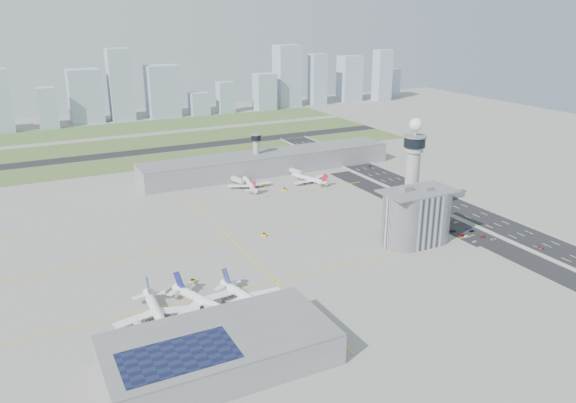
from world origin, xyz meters
name	(u,v)px	position (x,y,z in m)	size (l,w,h in m)	color
ground	(316,245)	(0.00, 0.00, 0.00)	(1000.00, 1000.00, 0.00)	#98968E
grass_strip_0	(171,159)	(-20.00, 225.00, 0.04)	(480.00, 50.00, 0.08)	#465B2B
grass_strip_1	(150,142)	(-20.00, 300.00, 0.04)	(480.00, 60.00, 0.08)	#4B6B32
grass_strip_2	(133,128)	(-20.00, 380.00, 0.04)	(480.00, 70.00, 0.08)	#476530
runway	(160,150)	(-20.00, 262.00, 0.06)	(480.00, 22.00, 0.10)	black
highway	(469,213)	(115.00, 0.00, 0.05)	(28.00, 500.00, 0.10)	black
barrier_left	(453,215)	(101.00, 0.00, 0.60)	(0.60, 500.00, 1.20)	#9E9E99
barrier_right	(485,209)	(129.00, 0.00, 0.60)	(0.60, 500.00, 1.20)	#9E9E99
landside_road	(451,224)	(90.00, -10.00, 0.04)	(18.00, 260.00, 0.08)	black
parking_lot	(462,231)	(88.00, -22.00, 0.05)	(20.00, 44.00, 0.10)	black
taxiway_line_h_0	(275,281)	(-40.00, -30.00, 0.01)	(260.00, 0.60, 0.01)	yellow
taxiway_line_h_1	(230,239)	(-40.00, 30.00, 0.01)	(260.00, 0.60, 0.01)	yellow
taxiway_line_h_2	(198,208)	(-40.00, 90.00, 0.01)	(260.00, 0.60, 0.01)	yellow
taxiway_line_v	(230,239)	(-40.00, 30.00, 0.01)	(0.60, 260.00, 0.01)	yellow
control_tower	(413,166)	(72.00, 8.00, 35.04)	(14.00, 14.00, 64.50)	#ADAAA5
secondary_tower	(256,150)	(30.00, 150.00, 18.80)	(8.60, 8.60, 31.90)	#ADAAA5
admin_building	(416,217)	(51.99, -22.00, 15.30)	(42.00, 24.00, 33.50)	#B2B2B7
terminal_pier	(269,162)	(40.00, 148.00, 7.90)	(210.00, 32.00, 15.80)	gray
near_terminal	(219,350)	(-88.07, -82.02, 6.43)	(84.00, 42.00, 13.00)	gray
airplane_near_a	(158,309)	(-100.70, -41.75, 6.11)	(43.66, 37.11, 12.22)	white
airplane_near_b	(207,297)	(-78.72, -41.37, 6.11)	(43.63, 37.09, 12.22)	white
airplane_near_c	(250,294)	(-60.55, -46.61, 5.79)	(41.36, 35.15, 11.58)	white
airplane_far_a	(249,180)	(8.79, 115.86, 5.46)	(38.99, 33.14, 10.92)	white
airplane_far_b	(309,176)	(54.63, 106.98, 5.08)	(36.32, 30.87, 10.17)	white
jet_bridge_near_0	(139,347)	(-113.00, -61.00, 2.85)	(14.00, 3.00, 5.70)	silver
jet_bridge_near_1	(213,328)	(-83.00, -61.00, 2.85)	(14.00, 3.00, 5.70)	silver
jet_bridge_near_2	(279,311)	(-53.00, -61.00, 2.85)	(14.00, 3.00, 5.70)	silver
jet_bridge_far_0	(233,179)	(2.00, 132.00, 2.85)	(14.00, 3.00, 5.70)	silver
jet_bridge_far_1	(291,171)	(52.00, 132.00, 2.85)	(14.00, 3.00, 5.70)	silver
tug_0	(147,290)	(-98.65, -12.62, 0.89)	(2.11, 3.07, 1.78)	gold
tug_1	(192,281)	(-76.79, -13.82, 1.06)	(2.52, 3.66, 2.13)	yellow
tug_2	(223,272)	(-59.64, -10.25, 0.81)	(1.92, 2.79, 1.62)	gold
tug_3	(264,235)	(-20.91, 24.89, 0.88)	(2.08, 3.03, 1.76)	yellow
tug_4	(264,185)	(19.94, 113.32, 1.00)	(2.36, 3.43, 1.99)	gold
tug_5	(285,189)	(28.70, 96.95, 1.03)	(2.45, 3.56, 2.07)	yellow
car_lot_0	(475,242)	(81.94, -38.58, 0.61)	(1.44, 3.58, 1.22)	silver
car_lot_1	(467,236)	(83.69, -30.77, 0.66)	(1.39, 3.99, 1.32)	#B1B1B1
car_lot_2	(462,235)	(82.87, -27.51, 0.54)	(1.81, 3.92, 1.09)	#A7170E
car_lot_3	(453,231)	(82.63, -20.11, 0.63)	(1.77, 4.35, 1.26)	#26262B
car_lot_4	(443,225)	(83.82, -9.80, 0.65)	(1.53, 3.81, 1.30)	navy
car_lot_5	(437,223)	(82.95, -5.36, 0.64)	(1.36, 3.90, 1.29)	white
car_lot_6	(493,239)	(94.11, -40.72, 0.58)	(1.92, 4.17, 1.16)	#A8A9AC
car_lot_7	(483,236)	(92.02, -34.71, 0.55)	(1.54, 3.79, 1.10)	#AB1D33
car_lot_8	(472,231)	(92.58, -25.39, 0.59)	(1.39, 3.46, 1.18)	black
car_lot_9	(469,228)	(93.83, -21.41, 0.65)	(1.37, 3.92, 1.29)	navy
car_lot_10	(456,223)	(93.76, -10.83, 0.61)	(2.01, 4.36, 1.21)	silver
car_lot_11	(450,220)	(93.27, -5.73, 0.62)	(1.75, 4.29, 1.25)	gray
car_hw_0	(541,247)	(108.55, -61.37, 0.62)	(1.46, 3.63, 1.24)	maroon
car_hw_1	(426,194)	(114.98, 42.47, 0.57)	(1.20, 3.45, 1.14)	black
car_hw_2	(370,166)	(121.81, 122.00, 0.56)	(1.85, 4.02, 1.12)	#2C5080
car_hw_4	(322,154)	(107.59, 178.70, 0.57)	(1.34, 3.33, 1.14)	gray
skyline_bldg_6	(47,108)	(-102.68, 417.90, 22.60)	(20.04, 16.03, 45.20)	#9EADC1
skyline_bldg_7	(85,96)	(-59.44, 436.89, 30.61)	(35.76, 28.61, 61.22)	#9EADC1
skyline_bldg_8	(120,85)	(-19.42, 431.56, 41.69)	(26.33, 21.06, 83.39)	#9EADC1
skyline_bldg_9	(162,91)	(30.27, 432.32, 31.06)	(36.96, 29.57, 62.11)	#9EADC1
skyline_bldg_10	(199,104)	(73.27, 423.68, 13.87)	(23.01, 18.41, 27.75)	#9EADC1
skyline_bldg_11	(225,97)	(108.28, 423.34, 19.48)	(20.22, 16.18, 38.97)	#9EADC1
skyline_bldg_12	(265,92)	(162.17, 421.29, 23.44)	(26.14, 20.92, 46.89)	#9EADC1
skyline_bldg_13	(287,76)	(201.27, 433.27, 40.60)	(32.26, 25.81, 81.20)	#9EADC1
skyline_bldg_14	(318,79)	(244.74, 426.38, 34.37)	(21.59, 17.28, 68.75)	#9EADC1
skyline_bldg_15	(350,79)	(302.83, 435.54, 31.70)	(30.25, 24.20, 63.40)	#9EADC1
skyline_bldg_16	(382,75)	(345.49, 415.96, 35.78)	(23.04, 18.43, 71.56)	#9EADC1
skyline_bldg_17	(391,83)	(382.05, 443.29, 20.53)	(22.64, 18.11, 41.06)	#9EADC1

